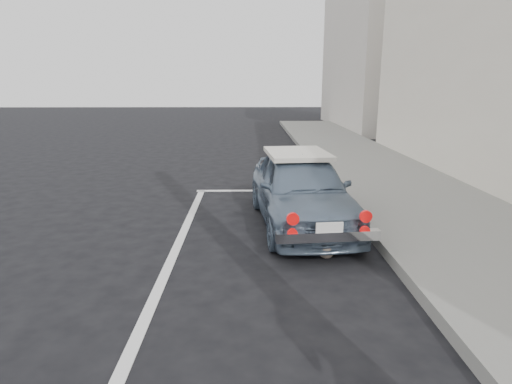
# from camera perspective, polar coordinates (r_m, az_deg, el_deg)

# --- Properties ---
(building_far) EXTENTS (3.50, 10.00, 8.00)m
(building_far) POSITION_cam_1_polar(r_m,az_deg,el_deg) (23.05, 15.66, 18.30)
(building_far) COLOR beige
(building_far) RESTS_ON ground
(pline_front) EXTENTS (3.00, 0.12, 0.01)m
(pline_front) POSITION_cam_1_polar(r_m,az_deg,el_deg) (8.88, 1.77, 0.20)
(pline_front) COLOR silver
(pline_front) RESTS_ON ground
(pline_side) EXTENTS (0.12, 7.00, 0.01)m
(pline_side) POSITION_cam_1_polar(r_m,az_deg,el_deg) (5.63, -11.08, -8.51)
(pline_side) COLOR silver
(pline_side) RESTS_ON ground
(retro_coupe) EXTENTS (1.63, 3.44, 1.13)m
(retro_coupe) POSITION_cam_1_polar(r_m,az_deg,el_deg) (6.68, 6.00, 0.45)
(retro_coupe) COLOR slate
(retro_coupe) RESTS_ON ground
(cat) EXTENTS (0.28, 0.49, 0.27)m
(cat) POSITION_cam_1_polar(r_m,az_deg,el_deg) (5.55, 9.38, -7.47)
(cat) COLOR #6B5D51
(cat) RESTS_ON ground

